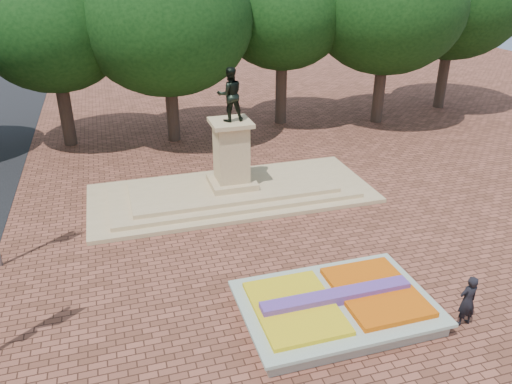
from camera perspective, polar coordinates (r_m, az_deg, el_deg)
ground at (r=18.55m, az=3.52°, el=-10.66°), size 90.00×90.00×0.00m
flower_bed at (r=17.21m, az=9.19°, el=-12.68°), size 6.30×4.30×0.91m
monument at (r=24.79m, az=-2.77°, el=1.46°), size 14.00×6.00×6.40m
tree_row_back at (r=33.22m, az=-3.38°, el=17.95°), size 44.80×8.80×10.43m
pedestrian at (r=17.67m, az=23.01°, el=-11.37°), size 0.69×0.46×1.83m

